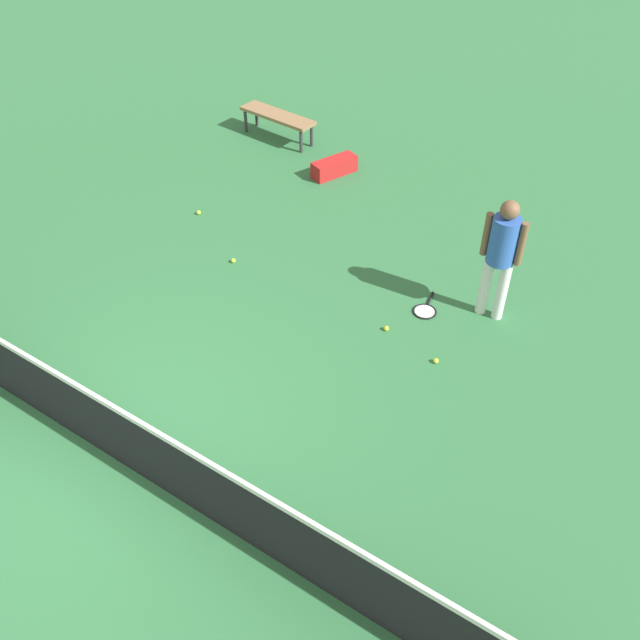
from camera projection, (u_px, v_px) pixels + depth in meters
ground_plane at (112, 456)px, 7.26m from camera, size 40.00×40.00×0.00m
court_net at (102, 425)px, 6.93m from camera, size 10.09×0.09×1.07m
player_near_side at (501, 251)px, 8.33m from camera, size 0.52×0.36×1.70m
tennis_racket_near_player at (425, 310)px, 9.03m from camera, size 0.37×0.60×0.03m
tennis_ball_near_player at (199, 213)px, 10.78m from camera, size 0.07×0.07×0.07m
tennis_ball_by_net at (233, 261)px, 9.82m from camera, size 0.07×0.07×0.07m
tennis_ball_midcourt at (436, 361)px, 8.29m from camera, size 0.07×0.07×0.07m
tennis_ball_baseline at (386, 328)px, 8.73m from camera, size 0.07×0.07×0.07m
courtside_bench at (278, 117)px, 12.47m from camera, size 1.53×0.52×0.48m
equipment_bag at (336, 166)px, 11.67m from camera, size 0.55×0.85×0.28m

